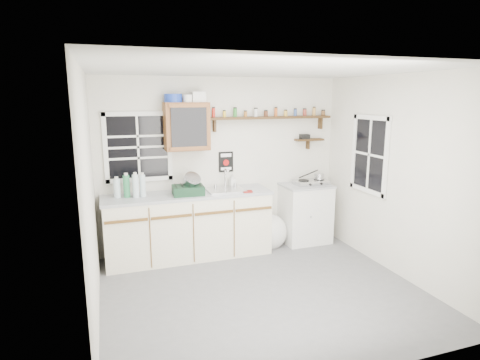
# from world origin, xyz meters

# --- Properties ---
(room) EXTENTS (3.64, 3.24, 2.54)m
(room) POSITION_xyz_m (0.00, 0.00, 1.25)
(room) COLOR #59595C
(room) RESTS_ON ground
(main_cabinet) EXTENTS (2.31, 0.63, 0.92)m
(main_cabinet) POSITION_xyz_m (-0.58, 1.30, 0.46)
(main_cabinet) COLOR beige
(main_cabinet) RESTS_ON floor
(right_cabinet) EXTENTS (0.73, 0.57, 0.91)m
(right_cabinet) POSITION_xyz_m (1.25, 1.32, 0.46)
(right_cabinet) COLOR silver
(right_cabinet) RESTS_ON floor
(sink) EXTENTS (0.52, 0.44, 0.29)m
(sink) POSITION_xyz_m (-0.05, 1.30, 0.93)
(sink) COLOR #B7B7BB
(sink) RESTS_ON main_cabinet
(upper_cabinet) EXTENTS (0.60, 0.32, 0.65)m
(upper_cabinet) POSITION_xyz_m (-0.55, 1.44, 1.82)
(upper_cabinet) COLOR brown
(upper_cabinet) RESTS_ON wall_back
(upper_cabinet_clutter) EXTENTS (0.55, 0.24, 0.14)m
(upper_cabinet_clutter) POSITION_xyz_m (-0.59, 1.44, 2.21)
(upper_cabinet_clutter) COLOR #18339C
(upper_cabinet_clutter) RESTS_ON upper_cabinet
(spice_shelf) EXTENTS (1.91, 0.18, 0.35)m
(spice_shelf) POSITION_xyz_m (0.73, 1.51, 1.93)
(spice_shelf) COLOR #301D0D
(spice_shelf) RESTS_ON wall_back
(secondary_shelf) EXTENTS (0.45, 0.16, 0.24)m
(secondary_shelf) POSITION_xyz_m (1.36, 1.52, 1.58)
(secondary_shelf) COLOR #301D0D
(secondary_shelf) RESTS_ON wall_back
(warning_sign) EXTENTS (0.22, 0.02, 0.30)m
(warning_sign) POSITION_xyz_m (0.05, 1.59, 1.28)
(warning_sign) COLOR black
(warning_sign) RESTS_ON wall_back
(window_back) EXTENTS (0.93, 0.03, 0.98)m
(window_back) POSITION_xyz_m (-1.20, 1.59, 1.55)
(window_back) COLOR black
(window_back) RESTS_ON wall_back
(window_right) EXTENTS (0.03, 0.78, 1.08)m
(window_right) POSITION_xyz_m (1.79, 0.55, 1.45)
(window_right) COLOR black
(window_right) RESTS_ON wall_back
(water_bottles) EXTENTS (0.41, 0.16, 0.34)m
(water_bottles) POSITION_xyz_m (-1.35, 1.32, 1.07)
(water_bottles) COLOR silver
(water_bottles) RESTS_ON main_cabinet
(dish_rack) EXTENTS (0.43, 0.33, 0.31)m
(dish_rack) POSITION_xyz_m (-0.58, 1.23, 1.02)
(dish_rack) COLOR black
(dish_rack) RESTS_ON main_cabinet
(soap_bottle) EXTENTS (0.10, 0.10, 0.18)m
(soap_bottle) POSITION_xyz_m (0.12, 1.52, 1.01)
(soap_bottle) COLOR silver
(soap_bottle) RESTS_ON main_cabinet
(rag) EXTENTS (0.14, 0.13, 0.02)m
(rag) POSITION_xyz_m (0.22, 1.10, 0.93)
(rag) COLOR maroon
(rag) RESTS_ON main_cabinet
(hotplate) EXTENTS (0.53, 0.29, 0.08)m
(hotplate) POSITION_xyz_m (1.32, 1.31, 0.95)
(hotplate) COLOR #B7B7BB
(hotplate) RESTS_ON right_cabinet
(saucepan) EXTENTS (0.35, 0.22, 0.16)m
(saucepan) POSITION_xyz_m (1.45, 1.31, 1.02)
(saucepan) COLOR #B7B7BB
(saucepan) RESTS_ON hotplate
(trash_bag) EXTENTS (0.47, 0.42, 0.53)m
(trash_bag) POSITION_xyz_m (0.65, 1.29, 0.23)
(trash_bag) COLOR silver
(trash_bag) RESTS_ON floor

